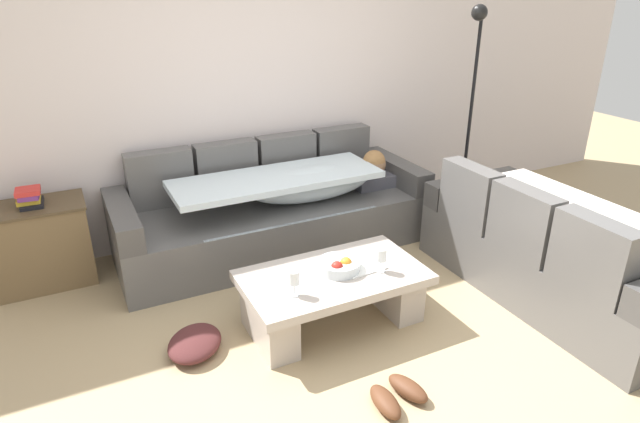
{
  "coord_description": "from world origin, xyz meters",
  "views": [
    {
      "loc": [
        -1.48,
        -2.3,
        2.16
      ],
      "look_at": [
        0.17,
        1.0,
        0.55
      ],
      "focal_mm": 30.23,
      "sensor_mm": 36.0,
      "label": 1
    }
  ],
  "objects_px": {
    "side_cabinet": "(40,245)",
    "crumpled_garment": "(195,343)",
    "couch_near_window": "(556,253)",
    "wine_glass_near_right": "(381,256)",
    "coffee_table": "(333,292)",
    "couch_along_wall": "(279,211)",
    "book_stack_on_cabinet": "(29,197)",
    "open_magazine": "(362,267)",
    "floor_lamp": "(471,99)",
    "wine_glass_near_left": "(294,279)",
    "fruit_bowl": "(339,266)",
    "pair_of_shoes": "(397,395)"
  },
  "relations": [
    {
      "from": "book_stack_on_cabinet",
      "to": "wine_glass_near_right",
      "type": "bearing_deg",
      "value": -37.77
    },
    {
      "from": "floor_lamp",
      "to": "couch_along_wall",
      "type": "bearing_deg",
      "value": 178.03
    },
    {
      "from": "wine_glass_near_left",
      "to": "crumpled_garment",
      "type": "relative_size",
      "value": 0.42
    },
    {
      "from": "book_stack_on_cabinet",
      "to": "couch_along_wall",
      "type": "bearing_deg",
      "value": -6.93
    },
    {
      "from": "wine_glass_near_left",
      "to": "wine_glass_near_right",
      "type": "height_order",
      "value": "same"
    },
    {
      "from": "fruit_bowl",
      "to": "wine_glass_near_left",
      "type": "distance_m",
      "value": 0.42
    },
    {
      "from": "coffee_table",
      "to": "side_cabinet",
      "type": "distance_m",
      "value": 2.25
    },
    {
      "from": "couch_near_window",
      "to": "wine_glass_near_right",
      "type": "bearing_deg",
      "value": 78.15
    },
    {
      "from": "open_magazine",
      "to": "crumpled_garment",
      "type": "xyz_separation_m",
      "value": [
        -1.13,
        0.12,
        -0.33
      ]
    },
    {
      "from": "coffee_table",
      "to": "wine_glass_near_left",
      "type": "bearing_deg",
      "value": -159.18
    },
    {
      "from": "wine_glass_near_right",
      "to": "open_magazine",
      "type": "bearing_deg",
      "value": 129.95
    },
    {
      "from": "side_cabinet",
      "to": "crumpled_garment",
      "type": "distance_m",
      "value": 1.58
    },
    {
      "from": "couch_along_wall",
      "to": "crumpled_garment",
      "type": "bearing_deg",
      "value": -132.94
    },
    {
      "from": "crumpled_garment",
      "to": "wine_glass_near_left",
      "type": "bearing_deg",
      "value": -21.85
    },
    {
      "from": "book_stack_on_cabinet",
      "to": "pair_of_shoes",
      "type": "bearing_deg",
      "value": -53.38
    },
    {
      "from": "coffee_table",
      "to": "side_cabinet",
      "type": "xyz_separation_m",
      "value": [
        -1.72,
        1.44,
        0.08
      ]
    },
    {
      "from": "side_cabinet",
      "to": "floor_lamp",
      "type": "xyz_separation_m",
      "value": [
        3.77,
        -0.29,
        0.8
      ]
    },
    {
      "from": "couch_along_wall",
      "to": "book_stack_on_cabinet",
      "type": "relative_size",
      "value": 11.65
    },
    {
      "from": "couch_along_wall",
      "to": "side_cabinet",
      "type": "height_order",
      "value": "couch_along_wall"
    },
    {
      "from": "floor_lamp",
      "to": "wine_glass_near_left",
      "type": "bearing_deg",
      "value": -151.8
    },
    {
      "from": "couch_near_window",
      "to": "wine_glass_near_right",
      "type": "relative_size",
      "value": 11.89
    },
    {
      "from": "coffee_table",
      "to": "side_cabinet",
      "type": "height_order",
      "value": "side_cabinet"
    },
    {
      "from": "couch_near_window",
      "to": "wine_glass_near_right",
      "type": "distance_m",
      "value": 1.35
    },
    {
      "from": "wine_glass_near_right",
      "to": "pair_of_shoes",
      "type": "relative_size",
      "value": 0.5
    },
    {
      "from": "pair_of_shoes",
      "to": "crumpled_garment",
      "type": "bearing_deg",
      "value": 133.53
    },
    {
      "from": "floor_lamp",
      "to": "fruit_bowl",
      "type": "bearing_deg",
      "value": -150.31
    },
    {
      "from": "open_magazine",
      "to": "pair_of_shoes",
      "type": "height_order",
      "value": "open_magazine"
    },
    {
      "from": "side_cabinet",
      "to": "coffee_table",
      "type": "bearing_deg",
      "value": -39.93
    },
    {
      "from": "side_cabinet",
      "to": "book_stack_on_cabinet",
      "type": "relative_size",
      "value": 3.23
    },
    {
      "from": "coffee_table",
      "to": "crumpled_garment",
      "type": "distance_m",
      "value": 0.94
    },
    {
      "from": "couch_along_wall",
      "to": "wine_glass_near_right",
      "type": "height_order",
      "value": "couch_along_wall"
    },
    {
      "from": "floor_lamp",
      "to": "crumpled_garment",
      "type": "bearing_deg",
      "value": -160.61
    },
    {
      "from": "coffee_table",
      "to": "side_cabinet",
      "type": "bearing_deg",
      "value": 140.07
    },
    {
      "from": "wine_glass_near_right",
      "to": "book_stack_on_cabinet",
      "type": "xyz_separation_m",
      "value": [
        -2.01,
        1.56,
        0.21
      ]
    },
    {
      "from": "wine_glass_near_right",
      "to": "floor_lamp",
      "type": "relative_size",
      "value": 0.09
    },
    {
      "from": "side_cabinet",
      "to": "book_stack_on_cabinet",
      "type": "distance_m",
      "value": 0.38
    },
    {
      "from": "couch_near_window",
      "to": "floor_lamp",
      "type": "xyz_separation_m",
      "value": [
        0.45,
        1.54,
        0.78
      ]
    },
    {
      "from": "open_magazine",
      "to": "floor_lamp",
      "type": "relative_size",
      "value": 0.14
    },
    {
      "from": "fruit_bowl",
      "to": "book_stack_on_cabinet",
      "type": "height_order",
      "value": "book_stack_on_cabinet"
    },
    {
      "from": "fruit_bowl",
      "to": "open_magazine",
      "type": "distance_m",
      "value": 0.16
    },
    {
      "from": "wine_glass_near_left",
      "to": "floor_lamp",
      "type": "relative_size",
      "value": 0.09
    },
    {
      "from": "coffee_table",
      "to": "crumpled_garment",
      "type": "height_order",
      "value": "coffee_table"
    },
    {
      "from": "fruit_bowl",
      "to": "pair_of_shoes",
      "type": "distance_m",
      "value": 0.92
    },
    {
      "from": "coffee_table",
      "to": "pair_of_shoes",
      "type": "height_order",
      "value": "coffee_table"
    },
    {
      "from": "side_cabinet",
      "to": "crumpled_garment",
      "type": "bearing_deg",
      "value": -58.93
    },
    {
      "from": "coffee_table",
      "to": "pair_of_shoes",
      "type": "xyz_separation_m",
      "value": [
        -0.03,
        -0.82,
        -0.19
      ]
    },
    {
      "from": "fruit_bowl",
      "to": "crumpled_garment",
      "type": "xyz_separation_m",
      "value": [
        -0.97,
        0.1,
        -0.36
      ]
    },
    {
      "from": "crumpled_garment",
      "to": "pair_of_shoes",
      "type": "bearing_deg",
      "value": -46.47
    },
    {
      "from": "open_magazine",
      "to": "pair_of_shoes",
      "type": "relative_size",
      "value": 0.85
    },
    {
      "from": "couch_along_wall",
      "to": "fruit_bowl",
      "type": "height_order",
      "value": "couch_along_wall"
    }
  ]
}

